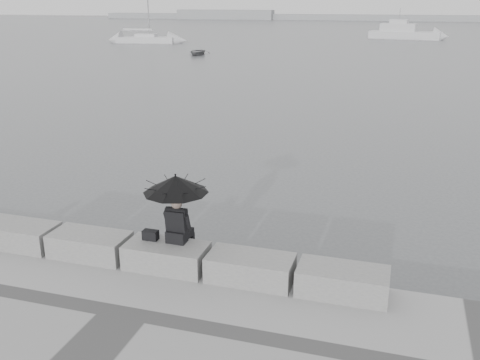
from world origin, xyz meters
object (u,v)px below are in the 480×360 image
(seated_person, at_px, (176,192))
(sailboat_left, at_px, (146,39))
(motor_cruiser, at_px, (405,33))
(dinghy, at_px, (197,52))

(seated_person, bearing_deg, sailboat_left, 117.37)
(sailboat_left, bearing_deg, motor_cruiser, 19.42)
(sailboat_left, relative_size, dinghy, 3.88)
(motor_cruiser, distance_m, dinghy, 38.39)
(seated_person, bearing_deg, motor_cruiser, 87.82)
(motor_cruiser, bearing_deg, sailboat_left, -140.00)
(sailboat_left, xyz_separation_m, motor_cruiser, (33.55, 18.50, 0.37))
(seated_person, relative_size, dinghy, 0.42)
(sailboat_left, height_order, dinghy, sailboat_left)
(motor_cruiser, height_order, dinghy, motor_cruiser)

